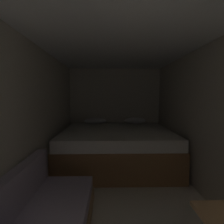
# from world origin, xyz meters

# --- Properties ---
(ground_plane) EXTENTS (6.97, 6.97, 0.00)m
(ground_plane) POSITION_xyz_m (0.00, 1.99, 0.00)
(ground_plane) COLOR beige
(wall_back) EXTENTS (2.35, 0.05, 2.07)m
(wall_back) POSITION_xyz_m (0.00, 4.50, 1.03)
(wall_back) COLOR beige
(wall_back) RESTS_ON ground
(wall_left) EXTENTS (0.05, 4.97, 2.07)m
(wall_left) POSITION_xyz_m (-1.15, 1.99, 1.03)
(wall_left) COLOR beige
(wall_left) RESTS_ON ground
(wall_right) EXTENTS (0.05, 4.97, 2.07)m
(wall_right) POSITION_xyz_m (1.15, 1.99, 1.03)
(wall_right) COLOR beige
(wall_right) RESTS_ON ground
(ceiling_slab) EXTENTS (2.35, 4.97, 0.05)m
(ceiling_slab) POSITION_xyz_m (0.00, 1.99, 2.09)
(ceiling_slab) COLOR white
(ceiling_slab) RESTS_ON wall_left
(bed) EXTENTS (2.13, 1.90, 0.87)m
(bed) POSITION_xyz_m (0.00, 3.48, 0.36)
(bed) COLOR olive
(bed) RESTS_ON ground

